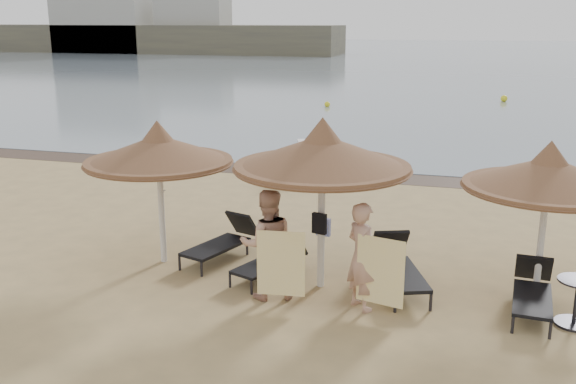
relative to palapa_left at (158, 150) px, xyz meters
name	(u,v)px	position (x,y,z in m)	size (l,w,h in m)	color
ground	(289,295)	(2.92, -0.91, -2.32)	(160.00, 160.00, 0.00)	tan
sea	(451,56)	(2.92, 79.09, -2.31)	(200.00, 140.00, 0.03)	slate
wet_sand_strip	(370,176)	(2.92, 8.49, -2.32)	(200.00, 1.60, 0.01)	#4A372A
far_shore	(268,33)	(-22.19, 76.91, 0.59)	(150.00, 54.80, 12.00)	brown
palapa_left	(158,150)	(0.00, 0.00, 0.00)	(2.94, 2.94, 2.91)	silver
palapa_center	(322,153)	(3.37, -0.35, 0.20)	(3.19, 3.19, 3.16)	silver
palapa_right	(548,174)	(7.17, 0.18, -0.05)	(2.87, 2.87, 2.85)	silver
lounger_far_left	(224,240)	(1.11, 0.54, -1.94)	(1.19, 2.01, 0.86)	#222128
lounger_near_left	(273,258)	(2.36, -0.09, -1.97)	(1.17, 1.83, 0.78)	#222128
lounger_near_right	(397,265)	(4.73, 0.05, -1.91)	(1.35, 2.15, 0.91)	#222128
lounger_far_right	(533,290)	(7.06, -0.36, -1.95)	(0.75, 1.88, 0.82)	#222128
side_table	(576,304)	(7.69, -0.75, -1.95)	(0.65, 0.65, 0.78)	#222128
person_left	(267,236)	(2.57, -1.08, -1.17)	(1.06, 0.69, 2.30)	tan
person_right	(362,248)	(4.24, -1.07, -1.23)	(1.01, 0.65, 2.19)	tan
towel_left	(281,264)	(2.92, -1.43, -1.52)	(0.82, 0.12, 1.16)	yellow
towel_right	(380,271)	(4.59, -1.32, -1.51)	(0.81, 0.22, 1.17)	yellow
bag_patterned	(323,227)	(3.37, -0.17, -1.22)	(0.27, 0.12, 0.33)	silver
bag_dark	(319,224)	(3.37, -0.51, -1.05)	(0.28, 0.16, 0.38)	black
pedal_boat	(319,162)	(1.31, 8.29, -1.92)	(2.65, 2.10, 1.08)	#2D63A0
buoy_left	(327,104)	(-1.96, 24.30, -2.16)	(0.32, 0.32, 0.32)	yellow
buoy_mid	(504,99)	(7.74, 29.55, -2.12)	(0.40, 0.40, 0.40)	yellow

